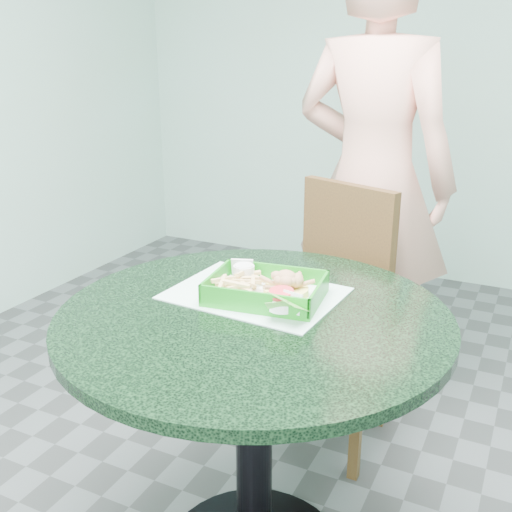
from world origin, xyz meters
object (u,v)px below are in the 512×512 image
at_px(diner_person, 375,138).
at_px(sauce_ramekin, 248,276).
at_px(food_basket, 266,300).
at_px(crab_sandwich, 285,291).
at_px(dining_chair, 337,298).
at_px(cafe_table, 254,379).

distance_m(diner_person, sauce_ramekin, 0.95).
xyz_separation_m(food_basket, crab_sandwich, (0.05, 0.01, 0.03)).
bearing_deg(food_basket, crab_sandwich, 8.72).
distance_m(dining_chair, sauce_ramekin, 0.63).
bearing_deg(crab_sandwich, dining_chair, 95.80).
xyz_separation_m(crab_sandwich, sauce_ramekin, (-0.13, 0.05, 0.00)).
relative_size(dining_chair, crab_sandwich, 8.09).
xyz_separation_m(dining_chair, diner_person, (0.01, 0.34, 0.53)).
bearing_deg(sauce_ramekin, cafe_table, -58.21).
xyz_separation_m(cafe_table, food_basket, (-0.01, 0.08, 0.19)).
distance_m(cafe_table, sauce_ramekin, 0.27).
relative_size(cafe_table, dining_chair, 1.04).
bearing_deg(food_basket, cafe_table, -85.75).
distance_m(dining_chair, food_basket, 0.67).
bearing_deg(sauce_ramekin, food_basket, -35.91).
relative_size(dining_chair, sauce_ramekin, 16.38).
bearing_deg(cafe_table, diner_person, 90.36).
xyz_separation_m(cafe_table, diner_person, (-0.01, 1.05, 0.48)).
bearing_deg(crab_sandwich, food_basket, -171.28).
bearing_deg(food_basket, dining_chair, 91.04).
height_order(dining_chair, food_basket, dining_chair).
bearing_deg(dining_chair, food_basket, -68.84).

